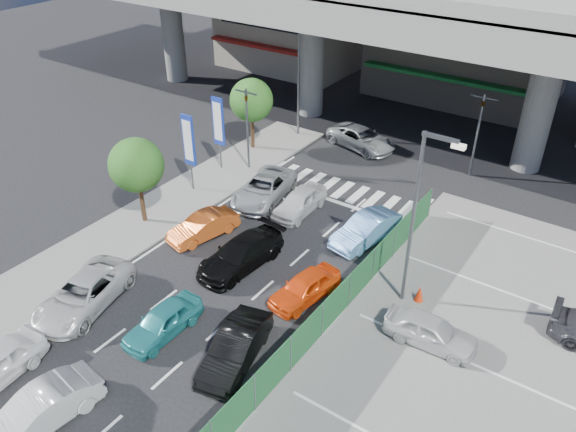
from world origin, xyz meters
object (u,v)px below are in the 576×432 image
Objects in this scene: traffic_light_left at (247,110)px; hatch_white_back_mid at (40,410)px; sedan_white_mid_left at (84,294)px; crossing_wagon_silver at (361,138)px; parked_sedan_white at (431,331)px; taxi_teal_mid at (163,321)px; taxi_orange_right at (305,287)px; traffic_light_right at (481,115)px; street_lamp_left at (301,69)px; taxi_orange_left at (203,226)px; wagon_silver_front_left at (264,189)px; tree_far at (251,100)px; street_lamp_right at (419,208)px; signboard_near at (189,143)px; traffic_cone at (419,293)px; signboard_far at (218,124)px; hatch_black_mid_right at (235,348)px; sedan_black_mid at (241,254)px; tree_near at (136,165)px; kei_truck_front_right at (366,229)px; sedan_white_front_mid at (300,202)px.

hatch_white_back_mid is at bearing -72.80° from traffic_light_left.
sedan_white_mid_left is (2.12, -14.18, -3.25)m from traffic_light_left.
crossing_wagon_silver reaches higher than parked_sedan_white.
taxi_teal_mid is 1.01× the size of taxi_orange_right.
street_lamp_left reaches higher than traffic_light_right.
taxi_orange_left is (2.74, -7.26, -3.31)m from traffic_light_left.
parked_sedan_white is at bearing -34.08° from wagon_silver_front_left.
tree_far is 22.84m from hatch_white_back_mid.
street_lamp_right is 6.07m from taxi_orange_right.
taxi_orange_right is 0.73× the size of wagon_silver_front_left.
street_lamp_left reaches higher than tree_far.
signboard_near reaches higher than crossing_wagon_silver.
wagon_silver_front_left is (0.28, 4.80, 0.07)m from taxi_orange_left.
sedan_white_mid_left is 14.47m from traffic_cone.
street_lamp_right reaches higher than taxi_teal_mid.
crossing_wagon_silver is 6.30× the size of traffic_cone.
hatch_black_mid_right is (10.87, -11.94, -2.37)m from signboard_far.
traffic_light_left is 6.06m from street_lamp_left.
sedan_black_mid is at bearing 45.19° from sedan_white_mid_left.
crossing_wagon_silver is 15.69m from traffic_cone.
street_lamp_left is 2.21× the size of taxi_orange_right.
tree_near is at bearing -87.13° from signboard_near.
taxi_orange_right is (3.78, -0.26, -0.07)m from sedan_black_mid.
kei_truck_front_right is at bearing -16.56° from traffic_light_left.
traffic_cone is (15.46, -8.22, -2.94)m from tree_far.
taxi_orange_right is at bearing -51.91° from wagon_silver_front_left.
sedan_white_mid_left is at bearing 175.58° from hatch_black_mid_right.
hatch_white_back_mid is at bearing -98.87° from taxi_orange_right.
hatch_white_back_mid is at bearing -135.14° from hatch_black_mid_right.
sedan_white_front_mid is at bearing 74.34° from taxi_orange_left.
traffic_light_left is 3.02m from tree_far.
parked_sedan_white is (13.11, 6.30, -0.00)m from sedan_white_mid_left.
wagon_silver_front_left is (3.02, -2.46, -3.25)m from traffic_light_left.
crossing_wagon_silver is at bearing 96.23° from sedan_white_front_mid.
street_lamp_left is 6.08m from crossing_wagon_silver.
sedan_white_mid_left is 9.50m from taxi_orange_right.
sedan_white_mid_left is 6.43× the size of traffic_cone.
hatch_white_back_mid is at bearing -70.81° from tree_far.
tree_near reaches higher than taxi_orange_right.
sedan_white_front_mid is (2.44, -0.03, -0.03)m from wagon_silver_front_left.
taxi_teal_mid is (7.49, -12.42, -2.44)m from signboard_far.
signboard_far is at bearing -148.57° from traffic_light_right.
wagon_silver_front_left reaches higher than taxi_orange_left.
taxi_teal_mid is at bearing -53.06° from signboard_near.
traffic_light_left is 0.65× the size of street_lamp_left.
sedan_white_front_mid is at bearing 41.34° from tree_near.
street_lamp_left is (-13.50, 12.00, 0.00)m from street_lamp_right.
traffic_light_right is at bearing 40.91° from signboard_near.
kei_truck_front_right reaches higher than sedan_white_front_mid.
sedan_black_mid is 1.14× the size of kei_truck_front_right.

